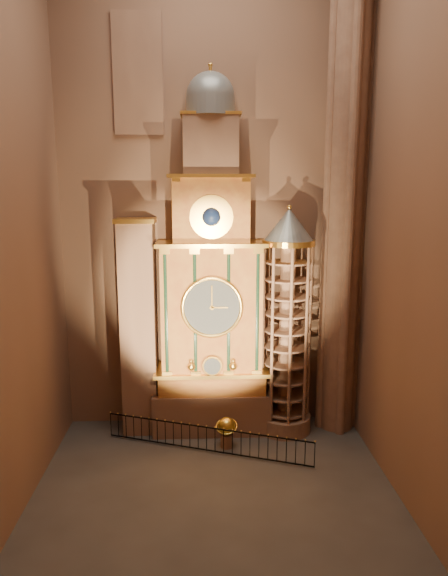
{
  "coord_description": "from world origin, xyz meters",
  "views": [
    {
      "loc": [
        -0.44,
        -18.31,
        11.55
      ],
      "look_at": [
        0.5,
        3.0,
        7.37
      ],
      "focal_mm": 32.0,
      "sensor_mm": 36.0,
      "label": 1
    }
  ],
  "objects_px": {
    "portrait_tower": "(139,327)",
    "celestial_globe": "(227,430)",
    "iron_railing": "(207,439)",
    "stair_turret": "(287,325)",
    "astronomical_clock": "(211,295)"
  },
  "relations": [
    {
      "from": "portrait_tower",
      "to": "stair_turret",
      "type": "xyz_separation_m",
      "value": [
        6.9,
        -0.28,
        0.12
      ]
    },
    {
      "from": "astronomical_clock",
      "to": "iron_railing",
      "type": "xyz_separation_m",
      "value": [
        -0.29,
        -2.3,
        -6.05
      ]
    },
    {
      "from": "celestial_globe",
      "to": "iron_railing",
      "type": "distance_m",
      "value": 1.02
    },
    {
      "from": "portrait_tower",
      "to": "iron_railing",
      "type": "xyz_separation_m",
      "value": [
        3.11,
        -2.31,
        -4.52
      ]
    },
    {
      "from": "portrait_tower",
      "to": "celestial_globe",
      "type": "relative_size",
      "value": 7.19
    },
    {
      "from": "stair_turret",
      "to": "celestial_globe",
      "type": "height_order",
      "value": "stair_turret"
    },
    {
      "from": "celestial_globe",
      "to": "portrait_tower",
      "type": "bearing_deg",
      "value": 154.68
    },
    {
      "from": "stair_turret",
      "to": "celestial_globe",
      "type": "distance_m",
      "value": 5.52
    },
    {
      "from": "iron_railing",
      "to": "astronomical_clock",
      "type": "bearing_deg",
      "value": 82.81
    },
    {
      "from": "astronomical_clock",
      "to": "celestial_globe",
      "type": "distance_m",
      "value": 6.16
    },
    {
      "from": "portrait_tower",
      "to": "iron_railing",
      "type": "distance_m",
      "value": 5.96
    },
    {
      "from": "astronomical_clock",
      "to": "celestial_globe",
      "type": "xyz_separation_m",
      "value": [
        0.62,
        -1.88,
        -5.83
      ]
    },
    {
      "from": "iron_railing",
      "to": "portrait_tower",
      "type": "bearing_deg",
      "value": 143.35
    },
    {
      "from": "astronomical_clock",
      "to": "iron_railing",
      "type": "bearing_deg",
      "value": -97.19
    },
    {
      "from": "stair_turret",
      "to": "iron_railing",
      "type": "relative_size",
      "value": 1.2
    }
  ]
}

